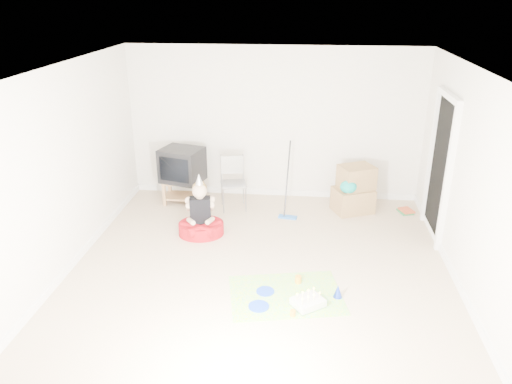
# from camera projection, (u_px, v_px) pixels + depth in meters

# --- Properties ---
(ground) EXTENTS (5.00, 5.00, 0.00)m
(ground) POSITION_uv_depth(u_px,v_px,m) (260.00, 266.00, 6.68)
(ground) COLOR #CBB192
(ground) RESTS_ON ground
(doorway_recess) EXTENTS (0.02, 0.90, 2.05)m
(doorway_recess) POSITION_uv_depth(u_px,v_px,m) (440.00, 170.00, 7.16)
(doorway_recess) COLOR black
(doorway_recess) RESTS_ON ground
(tv_stand) EXTENTS (0.65, 0.41, 0.40)m
(tv_stand) POSITION_uv_depth(u_px,v_px,m) (184.00, 189.00, 8.55)
(tv_stand) COLOR #997045
(tv_stand) RESTS_ON ground
(crt_tv) EXTENTS (0.78, 0.70, 0.57)m
(crt_tv) POSITION_uv_depth(u_px,v_px,m) (182.00, 165.00, 8.38)
(crt_tv) COLOR black
(crt_tv) RESTS_ON tv_stand
(folding_chair) EXTENTS (0.49, 0.47, 0.90)m
(folding_chair) POSITION_uv_depth(u_px,v_px,m) (234.00, 184.00, 8.25)
(folding_chair) COLOR gray
(folding_chair) RESTS_ON ground
(cardboard_boxes) EXTENTS (0.74, 0.68, 0.78)m
(cardboard_boxes) POSITION_uv_depth(u_px,v_px,m) (354.00, 190.00, 8.18)
(cardboard_boxes) COLOR #9A774A
(cardboard_boxes) RESTS_ON ground
(floor_mop) EXTENTS (0.31, 0.40, 1.20)m
(floor_mop) POSITION_uv_depth(u_px,v_px,m) (288.00, 203.00, 7.96)
(floor_mop) COLOR blue
(floor_mop) RESTS_ON ground
(book_pile) EXTENTS (0.26, 0.30, 0.06)m
(book_pile) POSITION_uv_depth(u_px,v_px,m) (406.00, 211.00, 8.25)
(book_pile) COLOR #26733C
(book_pile) RESTS_ON ground
(seated_woman) EXTENTS (0.79, 0.79, 0.97)m
(seated_woman) POSITION_uv_depth(u_px,v_px,m) (201.00, 221.00, 7.45)
(seated_woman) COLOR #AF1018
(seated_woman) RESTS_ON ground
(party_mat) EXTENTS (1.51, 1.22, 0.01)m
(party_mat) POSITION_uv_depth(u_px,v_px,m) (286.00, 295.00, 6.04)
(party_mat) COLOR #F3338D
(party_mat) RESTS_ON ground
(birthday_cake) EXTENTS (0.44, 0.42, 0.16)m
(birthday_cake) POSITION_uv_depth(u_px,v_px,m) (308.00, 303.00, 5.81)
(birthday_cake) COLOR silver
(birthday_cake) RESTS_ON party_mat
(blue_plate_near) EXTENTS (0.29, 0.29, 0.01)m
(blue_plate_near) POSITION_uv_depth(u_px,v_px,m) (265.00, 291.00, 6.09)
(blue_plate_near) COLOR #163CB7
(blue_plate_near) RESTS_ON party_mat
(blue_plate_far) EXTENTS (0.30, 0.30, 0.01)m
(blue_plate_far) POSITION_uv_depth(u_px,v_px,m) (259.00, 306.00, 5.80)
(blue_plate_far) COLOR #163CB7
(blue_plate_far) RESTS_ON party_mat
(orange_cup_near) EXTENTS (0.10, 0.10, 0.09)m
(orange_cup_near) POSITION_uv_depth(u_px,v_px,m) (298.00, 279.00, 6.27)
(orange_cup_near) COLOR orange
(orange_cup_near) RESTS_ON party_mat
(orange_cup_far) EXTENTS (0.08, 0.08, 0.07)m
(orange_cup_far) POSITION_uv_depth(u_px,v_px,m) (293.00, 313.00, 5.63)
(orange_cup_far) COLOR orange
(orange_cup_far) RESTS_ON party_mat
(blue_party_hat) EXTENTS (0.13, 0.13, 0.16)m
(blue_party_hat) POSITION_uv_depth(u_px,v_px,m) (338.00, 291.00, 5.96)
(blue_party_hat) COLOR #1934B5
(blue_party_hat) RESTS_ON party_mat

